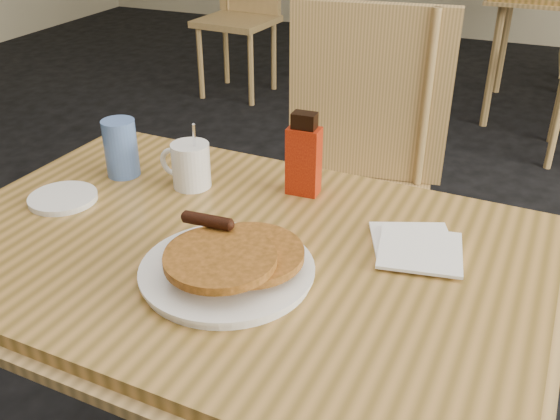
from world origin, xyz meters
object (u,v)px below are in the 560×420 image
object	(u,v)px
chair_main_far	(355,158)
pancake_plate	(228,264)
coffee_mug	(190,164)
blue_tumbler	(121,148)
chair_wall_extra	(243,0)
main_table	(232,263)
syrup_bottle	(304,157)

from	to	relation	value
chair_main_far	pancake_plate	bearing A→B (deg)	-96.17
chair_main_far	coffee_mug	size ratio (longest dim) A/B	6.73
blue_tumbler	chair_wall_extra	bearing A→B (deg)	110.77
main_table	coffee_mug	distance (m)	0.27
blue_tumbler	pancake_plate	bearing A→B (deg)	-33.53
chair_wall_extra	syrup_bottle	world-z (taller)	chair_wall_extra
coffee_mug	pancake_plate	bearing A→B (deg)	-54.08
main_table	pancake_plate	distance (m)	0.13
coffee_mug	syrup_bottle	xyz separation A→B (m)	(0.24, 0.06, 0.03)
pancake_plate	chair_main_far	bearing A→B (deg)	91.40
chair_wall_extra	pancake_plate	bearing A→B (deg)	-59.84
main_table	syrup_bottle	size ratio (longest dim) A/B	6.67
pancake_plate	syrup_bottle	bearing A→B (deg)	88.97
coffee_mug	blue_tumbler	bearing A→B (deg)	179.18
chair_wall_extra	blue_tumbler	distance (m)	2.94
chair_wall_extra	blue_tumbler	bearing A→B (deg)	-64.64
pancake_plate	blue_tumbler	distance (m)	0.48
main_table	chair_main_far	bearing A→B (deg)	88.22
chair_wall_extra	pancake_plate	size ratio (longest dim) A/B	3.34
chair_main_far	main_table	bearing A→B (deg)	-99.35
main_table	pancake_plate	world-z (taller)	pancake_plate
pancake_plate	syrup_bottle	world-z (taller)	syrup_bottle
coffee_mug	syrup_bottle	bearing A→B (deg)	11.19
chair_main_far	pancake_plate	world-z (taller)	chair_main_far
chair_main_far	pancake_plate	distance (m)	0.84
chair_main_far	syrup_bottle	xyz separation A→B (m)	(0.03, -0.49, 0.21)
chair_main_far	pancake_plate	xyz separation A→B (m)	(0.02, -0.83, 0.15)
coffee_mug	blue_tumbler	xyz separation A→B (m)	(-0.17, -0.01, 0.01)
main_table	chair_wall_extra	bearing A→B (deg)	115.62
chair_main_far	blue_tumbler	distance (m)	0.71
chair_wall_extra	syrup_bottle	size ratio (longest dim) A/B	5.56
chair_main_far	syrup_bottle	world-z (taller)	chair_main_far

